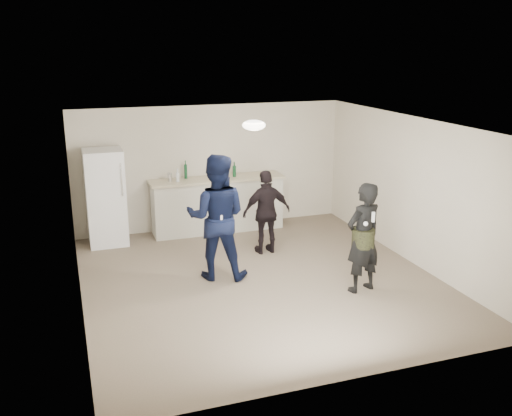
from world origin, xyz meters
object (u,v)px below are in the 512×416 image
object	(u,v)px
shaker	(170,177)
spectator	(267,212)
counter	(218,205)
man	(217,217)
woman	(363,238)
fridge	(106,197)

from	to	relation	value
shaker	spectator	size ratio (longest dim) A/B	0.11
counter	spectator	world-z (taller)	spectator
man	woman	distance (m)	2.31
man	shaker	bearing A→B (deg)	-60.42
woman	spectator	world-z (taller)	woman
woman	shaker	bearing A→B (deg)	-71.83
counter	man	xyz separation A→B (m)	(-0.64, -2.30, 0.49)
man	woman	world-z (taller)	man
shaker	man	xyz separation A→B (m)	(0.30, -2.32, -0.16)
spectator	man	bearing A→B (deg)	33.27
fridge	woman	distance (m)	4.91
woman	spectator	xyz separation A→B (m)	(-0.80, 2.03, -0.09)
counter	fridge	world-z (taller)	fridge
counter	spectator	xyz separation A→B (m)	(0.50, -1.51, 0.24)
man	counter	bearing A→B (deg)	-83.31
shaker	spectator	xyz separation A→B (m)	(1.44, -1.53, -0.41)
counter	fridge	size ratio (longest dim) A/B	1.44
fridge	woman	world-z (taller)	fridge
man	woman	xyz separation A→B (m)	(1.94, -1.24, -0.16)
fridge	man	size ratio (longest dim) A/B	0.89
counter	fridge	xyz separation A→B (m)	(-2.17, -0.07, 0.38)
counter	spectator	distance (m)	1.61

